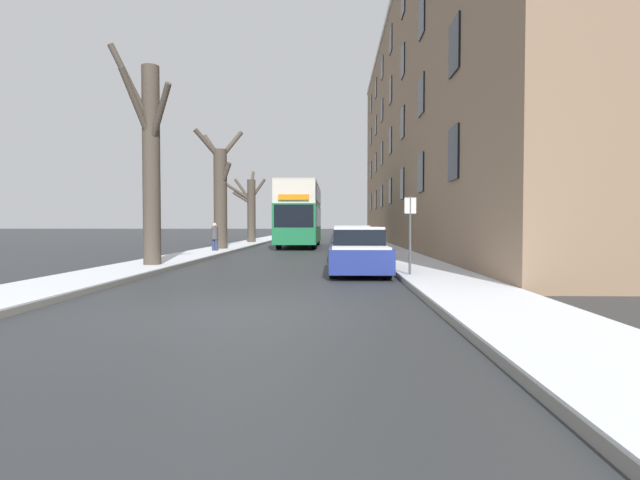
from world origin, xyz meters
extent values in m
plane|color=#303335|center=(0.00, 0.00, 0.00)|extent=(320.00, 320.00, 0.00)
cube|color=gray|center=(-4.78, 53.00, 0.07)|extent=(2.27, 130.00, 0.13)
cube|color=white|center=(-4.78, 53.00, 0.15)|extent=(2.25, 130.00, 0.03)
cube|color=gray|center=(4.78, 53.00, 0.07)|extent=(2.27, 130.00, 0.13)
cube|color=white|center=(4.78, 53.00, 0.15)|extent=(2.25, 130.00, 0.03)
cube|color=#8C7056|center=(10.41, 27.54, 8.98)|extent=(9.00, 50.56, 17.96)
cube|color=black|center=(5.88, 8.47, 3.95)|extent=(0.08, 1.40, 1.80)
cube|color=black|center=(5.88, 14.82, 3.95)|extent=(0.08, 1.40, 1.80)
cube|color=black|center=(5.88, 21.18, 3.95)|extent=(0.08, 1.40, 1.80)
cube|color=black|center=(5.88, 27.54, 3.95)|extent=(0.08, 1.40, 1.80)
cube|color=black|center=(5.88, 33.89, 3.95)|extent=(0.08, 1.40, 1.80)
cube|color=black|center=(5.88, 40.25, 3.95)|extent=(0.08, 1.40, 1.80)
cube|color=black|center=(5.88, 46.60, 3.95)|extent=(0.08, 1.40, 1.80)
cube|color=black|center=(5.88, 8.47, 7.55)|extent=(0.08, 1.40, 1.80)
cube|color=black|center=(5.88, 14.82, 7.55)|extent=(0.08, 1.40, 1.80)
cube|color=black|center=(5.88, 21.18, 7.55)|extent=(0.08, 1.40, 1.80)
cube|color=black|center=(5.88, 27.54, 7.55)|extent=(0.08, 1.40, 1.80)
cube|color=black|center=(5.88, 33.89, 7.55)|extent=(0.08, 1.40, 1.80)
cube|color=black|center=(5.88, 40.25, 7.55)|extent=(0.08, 1.40, 1.80)
cube|color=black|center=(5.88, 46.60, 7.55)|extent=(0.08, 1.40, 1.80)
cube|color=black|center=(5.88, 14.82, 11.14)|extent=(0.08, 1.40, 1.80)
cube|color=black|center=(5.88, 21.18, 11.14)|extent=(0.08, 1.40, 1.80)
cube|color=black|center=(5.88, 27.54, 11.14)|extent=(0.08, 1.40, 1.80)
cube|color=black|center=(5.88, 33.89, 11.14)|extent=(0.08, 1.40, 1.80)
cube|color=black|center=(5.88, 40.25, 11.14)|extent=(0.08, 1.40, 1.80)
cube|color=black|center=(5.88, 46.60, 11.14)|extent=(0.08, 1.40, 1.80)
cube|color=black|center=(5.88, 21.18, 14.73)|extent=(0.08, 1.40, 1.80)
cube|color=black|center=(5.88, 27.54, 14.73)|extent=(0.08, 1.40, 1.80)
cube|color=black|center=(5.88, 33.89, 14.73)|extent=(0.08, 1.40, 1.80)
cube|color=black|center=(5.88, 40.25, 14.73)|extent=(0.08, 1.40, 1.80)
cube|color=black|center=(5.88, 46.60, 14.73)|extent=(0.08, 1.40, 1.80)
cube|color=beige|center=(5.87, 27.54, 17.44)|extent=(0.12, 49.55, 0.44)
cylinder|color=#4C4238|center=(-4.48, 8.47, 3.49)|extent=(0.60, 0.60, 6.99)
cylinder|color=#4C4238|center=(-4.00, 7.97, 5.21)|extent=(1.22, 1.26, 1.94)
cylinder|color=#4C4238|center=(-4.75, 7.91, 5.51)|extent=(0.81, 1.36, 2.30)
cylinder|color=#4C4238|center=(-5.03, 8.15, 6.22)|extent=(1.36, 0.90, 2.67)
cylinder|color=#4C4238|center=(-4.69, 19.84, 2.92)|extent=(0.76, 0.76, 5.83)
cylinder|color=#4C4238|center=(-5.20, 20.08, 5.97)|extent=(1.31, 0.81, 1.57)
cylinder|color=#4C4238|center=(-5.31, 19.49, 6.07)|extent=(1.55, 1.02, 1.74)
cylinder|color=#4C4238|center=(-4.38, 19.60, 4.29)|extent=(0.97, 0.84, 1.56)
cylinder|color=#4C4238|center=(-4.27, 20.82, 6.22)|extent=(1.15, 2.21, 2.00)
cylinder|color=#4C4238|center=(-4.65, 30.34, 2.52)|extent=(0.64, 0.64, 5.04)
cylinder|color=#4C4238|center=(-5.37, 30.40, 3.62)|extent=(1.58, 0.35, 1.07)
cylinder|color=#4C4238|center=(-5.41, 31.02, 4.23)|extent=(1.79, 1.64, 2.07)
cylinder|color=#4C4238|center=(-5.64, 30.39, 4.05)|extent=(2.12, 0.33, 1.46)
cylinder|color=#4C4238|center=(-4.67, 30.94, 5.04)|extent=(0.27, 1.38, 1.54)
cylinder|color=#4C4238|center=(-4.17, 30.59, 4.33)|extent=(1.24, 0.80, 1.68)
cube|color=#1E7A47|center=(-0.52, 25.85, 1.57)|extent=(2.57, 11.02, 2.45)
cube|color=silver|center=(-0.52, 25.85, 3.47)|extent=(2.52, 10.80, 1.36)
cube|color=beige|center=(-0.52, 25.85, 4.21)|extent=(2.52, 10.80, 0.12)
cube|color=black|center=(-0.52, 25.85, 2.03)|extent=(2.60, 9.70, 1.27)
cube|color=black|center=(-0.52, 25.85, 3.54)|extent=(2.60, 9.70, 1.03)
cube|color=black|center=(-0.52, 20.36, 2.03)|extent=(2.32, 0.06, 1.34)
cube|color=orange|center=(-0.52, 20.35, 3.13)|extent=(1.80, 0.05, 0.32)
cylinder|color=black|center=(-1.64, 22.54, 0.55)|extent=(0.30, 1.11, 1.11)
cylinder|color=black|center=(0.60, 22.54, 0.55)|extent=(0.30, 1.11, 1.11)
cylinder|color=black|center=(-1.64, 28.93, 0.55)|extent=(0.30, 1.11, 1.11)
cylinder|color=black|center=(0.60, 28.93, 0.55)|extent=(0.30, 1.11, 1.11)
cube|color=navy|center=(2.59, 7.04, 0.51)|extent=(1.80, 4.49, 0.69)
cube|color=black|center=(2.59, 7.22, 1.13)|extent=(1.55, 2.25, 0.53)
cube|color=white|center=(2.59, 7.22, 1.43)|extent=(1.52, 2.13, 0.08)
cube|color=white|center=(2.59, 5.45, 0.89)|extent=(1.62, 1.17, 0.06)
cylinder|color=black|center=(1.80, 5.69, 0.32)|extent=(0.20, 0.64, 0.64)
cylinder|color=black|center=(3.38, 5.69, 0.32)|extent=(0.20, 0.64, 0.64)
cylinder|color=black|center=(1.80, 8.39, 0.32)|extent=(0.20, 0.64, 0.64)
cylinder|color=black|center=(3.38, 8.39, 0.32)|extent=(0.20, 0.64, 0.64)
cube|color=black|center=(2.59, 12.64, 0.52)|extent=(1.74, 4.23, 0.70)
cube|color=black|center=(2.59, 12.81, 1.16)|extent=(1.49, 2.11, 0.58)
cube|color=white|center=(2.59, 12.81, 1.47)|extent=(1.46, 2.01, 0.05)
cube|color=white|center=(2.59, 11.14, 0.89)|extent=(1.56, 1.10, 0.04)
cylinder|color=black|center=(1.83, 11.37, 0.33)|extent=(0.20, 0.67, 0.67)
cylinder|color=black|center=(3.35, 11.37, 0.33)|extent=(0.20, 0.67, 0.67)
cylinder|color=black|center=(1.83, 13.91, 0.33)|extent=(0.20, 0.67, 0.67)
cylinder|color=black|center=(3.35, 13.91, 0.33)|extent=(0.20, 0.67, 0.67)
cube|color=black|center=(2.59, 17.86, 0.50)|extent=(1.73, 4.50, 0.66)
cube|color=black|center=(2.59, 18.04, 1.13)|extent=(1.49, 2.25, 0.60)
cube|color=white|center=(2.59, 18.04, 1.45)|extent=(1.46, 2.14, 0.05)
cube|color=white|center=(2.59, 16.26, 0.85)|extent=(1.56, 1.17, 0.04)
cylinder|color=black|center=(1.83, 16.51, 0.34)|extent=(0.20, 0.68, 0.68)
cylinder|color=black|center=(3.35, 16.51, 0.34)|extent=(0.20, 0.68, 0.68)
cylinder|color=black|center=(1.83, 19.21, 0.34)|extent=(0.20, 0.68, 0.68)
cylinder|color=black|center=(3.35, 19.21, 0.34)|extent=(0.20, 0.68, 0.68)
cube|color=white|center=(-2.11, 47.54, 1.35)|extent=(1.95, 5.51, 2.26)
cube|color=black|center=(-2.11, 44.81, 1.88)|extent=(1.72, 0.06, 0.99)
cylinder|color=black|center=(-2.96, 45.78, 0.34)|extent=(0.22, 0.68, 0.68)
cylinder|color=black|center=(-1.25, 45.78, 0.34)|extent=(0.22, 0.68, 0.68)
cylinder|color=black|center=(-2.96, 49.30, 0.34)|extent=(0.22, 0.68, 0.68)
cylinder|color=black|center=(-1.25, 49.30, 0.34)|extent=(0.22, 0.68, 0.68)
cylinder|color=navy|center=(-4.55, 17.52, 0.38)|extent=(0.17, 0.17, 0.76)
cylinder|color=navy|center=(-4.39, 17.50, 0.38)|extent=(0.17, 0.17, 0.76)
cylinder|color=#47474C|center=(-4.47, 17.51, 1.08)|extent=(0.35, 0.35, 0.66)
sphere|color=beige|center=(-4.47, 17.51, 1.52)|extent=(0.21, 0.21, 0.21)
cylinder|color=#4C4F54|center=(3.94, 5.25, 1.16)|extent=(0.07, 0.07, 2.32)
cube|color=silver|center=(3.94, 5.23, 2.07)|extent=(0.32, 0.02, 0.44)
camera|label=1|loc=(1.83, -8.63, 1.56)|focal=28.00mm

